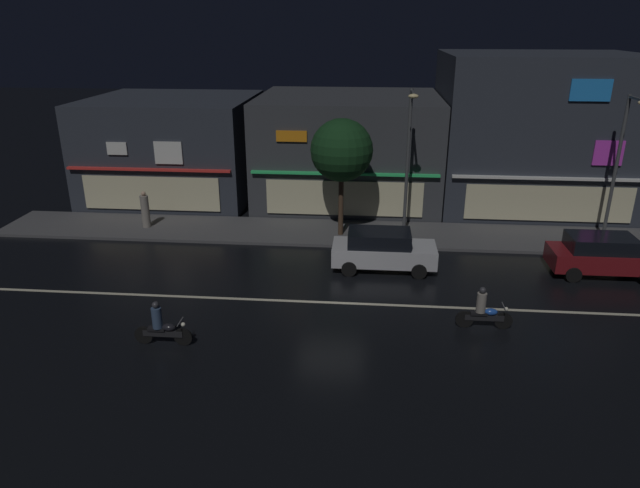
{
  "coord_description": "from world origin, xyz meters",
  "views": [
    {
      "loc": [
        1.27,
        -18.92,
        9.72
      ],
      "look_at": [
        -0.73,
        3.47,
        0.97
      ],
      "focal_mm": 32.07,
      "sensor_mm": 36.0,
      "label": 1
    }
  ],
  "objects_px": {
    "pedestrian_on_sidewalk": "(145,211)",
    "motorcycle_following": "(161,327)",
    "parked_car_trailing": "(383,249)",
    "streetlamp_west": "(408,151)",
    "streetlamp_mid": "(620,157)",
    "parked_car_near_kerb": "(603,255)",
    "traffic_cone": "(412,250)",
    "motorcycle_lead": "(483,311)"
  },
  "relations": [
    {
      "from": "pedestrian_on_sidewalk",
      "to": "motorcycle_following",
      "type": "height_order",
      "value": "pedestrian_on_sidewalk"
    },
    {
      "from": "parked_car_trailing",
      "to": "streetlamp_west",
      "type": "bearing_deg",
      "value": 74.29
    },
    {
      "from": "streetlamp_west",
      "to": "motorcycle_following",
      "type": "distance_m",
      "value": 13.93
    },
    {
      "from": "streetlamp_mid",
      "to": "parked_car_near_kerb",
      "type": "bearing_deg",
      "value": -112.22
    },
    {
      "from": "pedestrian_on_sidewalk",
      "to": "traffic_cone",
      "type": "relative_size",
      "value": 3.34
    },
    {
      "from": "pedestrian_on_sidewalk",
      "to": "streetlamp_mid",
      "type": "bearing_deg",
      "value": 63.09
    },
    {
      "from": "parked_car_trailing",
      "to": "traffic_cone",
      "type": "bearing_deg",
      "value": 49.26
    },
    {
      "from": "parked_car_near_kerb",
      "to": "traffic_cone",
      "type": "bearing_deg",
      "value": -9.94
    },
    {
      "from": "parked_car_near_kerb",
      "to": "motorcycle_following",
      "type": "xyz_separation_m",
      "value": [
        -16.11,
        -6.96,
        -0.24
      ]
    },
    {
      "from": "parked_car_near_kerb",
      "to": "motorcycle_lead",
      "type": "bearing_deg",
      "value": 41.42
    },
    {
      "from": "traffic_cone",
      "to": "pedestrian_on_sidewalk",
      "type": "bearing_deg",
      "value": 169.95
    },
    {
      "from": "streetlamp_mid",
      "to": "pedestrian_on_sidewalk",
      "type": "relative_size",
      "value": 3.63
    },
    {
      "from": "motorcycle_lead",
      "to": "traffic_cone",
      "type": "bearing_deg",
      "value": -73.64
    },
    {
      "from": "streetlamp_mid",
      "to": "motorcycle_lead",
      "type": "distance_m",
      "value": 11.9
    },
    {
      "from": "streetlamp_west",
      "to": "pedestrian_on_sidewalk",
      "type": "relative_size",
      "value": 3.73
    },
    {
      "from": "streetlamp_west",
      "to": "traffic_cone",
      "type": "relative_size",
      "value": 12.44
    },
    {
      "from": "streetlamp_west",
      "to": "traffic_cone",
      "type": "xyz_separation_m",
      "value": [
        0.24,
        -2.35,
        -3.92
      ]
    },
    {
      "from": "parked_car_trailing",
      "to": "streetlamp_mid",
      "type": "bearing_deg",
      "value": 21.09
    },
    {
      "from": "motorcycle_lead",
      "to": "motorcycle_following",
      "type": "xyz_separation_m",
      "value": [
        -10.47,
        -1.99,
        0.0
      ]
    },
    {
      "from": "streetlamp_mid",
      "to": "motorcycle_following",
      "type": "height_order",
      "value": "streetlamp_mid"
    },
    {
      "from": "pedestrian_on_sidewalk",
      "to": "parked_car_trailing",
      "type": "distance_m",
      "value": 12.32
    },
    {
      "from": "parked_car_trailing",
      "to": "motorcycle_following",
      "type": "relative_size",
      "value": 2.26
    },
    {
      "from": "parked_car_near_kerb",
      "to": "motorcycle_lead",
      "type": "relative_size",
      "value": 2.26
    },
    {
      "from": "parked_car_near_kerb",
      "to": "motorcycle_lead",
      "type": "xyz_separation_m",
      "value": [
        -5.64,
        -4.97,
        -0.24
      ]
    },
    {
      "from": "pedestrian_on_sidewalk",
      "to": "motorcycle_following",
      "type": "distance_m",
      "value": 11.55
    },
    {
      "from": "pedestrian_on_sidewalk",
      "to": "streetlamp_west",
      "type": "bearing_deg",
      "value": 62.78
    },
    {
      "from": "parked_car_near_kerb",
      "to": "motorcycle_following",
      "type": "bearing_deg",
      "value": 23.38
    },
    {
      "from": "motorcycle_lead",
      "to": "motorcycle_following",
      "type": "relative_size",
      "value": 1.0
    },
    {
      "from": "parked_car_near_kerb",
      "to": "parked_car_trailing",
      "type": "xyz_separation_m",
      "value": [
        -8.96,
        -0.22,
        0.0
      ]
    },
    {
      "from": "traffic_cone",
      "to": "streetlamp_west",
      "type": "bearing_deg",
      "value": 95.82
    },
    {
      "from": "motorcycle_following",
      "to": "streetlamp_mid",
      "type": "bearing_deg",
      "value": -140.52
    },
    {
      "from": "parked_car_trailing",
      "to": "motorcycle_following",
      "type": "xyz_separation_m",
      "value": [
        -7.14,
        -6.74,
        -0.24
      ]
    },
    {
      "from": "motorcycle_following",
      "to": "traffic_cone",
      "type": "distance_m",
      "value": 11.87
    },
    {
      "from": "streetlamp_mid",
      "to": "traffic_cone",
      "type": "bearing_deg",
      "value": -164.75
    },
    {
      "from": "parked_car_trailing",
      "to": "motorcycle_lead",
      "type": "height_order",
      "value": "parked_car_trailing"
    },
    {
      "from": "streetlamp_west",
      "to": "traffic_cone",
      "type": "distance_m",
      "value": 4.58
    },
    {
      "from": "streetlamp_west",
      "to": "pedestrian_on_sidewalk",
      "type": "distance_m",
      "value": 13.19
    },
    {
      "from": "streetlamp_mid",
      "to": "parked_car_trailing",
      "type": "height_order",
      "value": "streetlamp_mid"
    },
    {
      "from": "streetlamp_west",
      "to": "parked_car_trailing",
      "type": "xyz_separation_m",
      "value": [
        -1.1,
        -3.91,
        -3.33
      ]
    },
    {
      "from": "traffic_cone",
      "to": "motorcycle_following",
      "type": "bearing_deg",
      "value": -135.63
    },
    {
      "from": "streetlamp_mid",
      "to": "motorcycle_following",
      "type": "relative_size",
      "value": 3.51
    },
    {
      "from": "parked_car_near_kerb",
      "to": "streetlamp_mid",
      "type": "bearing_deg",
      "value": -112.22
    }
  ]
}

